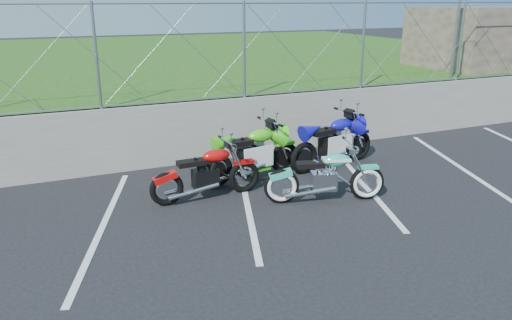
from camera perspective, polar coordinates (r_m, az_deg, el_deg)
name	(u,v)px	position (r m, az deg, el deg)	size (l,w,h in m)	color
ground	(271,223)	(7.83, 1.72, -7.23)	(90.00, 90.00, 0.00)	black
retaining_wall	(201,131)	(10.70, -6.26, 3.31)	(30.00, 0.22, 1.30)	slate
grass_field	(123,72)	(20.31, -14.93, 9.73)	(30.00, 20.00, 1.30)	#214913
stone_building	(496,36)	(18.07, 25.76, 12.60)	(5.00, 3.00, 1.80)	brown
chain_link_fence	(199,52)	(10.41, -6.57, 12.13)	(28.00, 0.03, 2.00)	gray
sign_pole	(457,20)	(14.54, 22.02, 14.57)	(0.08, 0.08, 3.00)	gray
parking_lines	(307,190)	(9.16, 5.86, -3.47)	(18.29, 4.31, 0.01)	silver
cruiser_turquoise	(326,178)	(8.59, 8.04, -2.06)	(2.04, 0.79, 1.05)	black
naked_orange	(208,175)	(8.66, -5.52, -1.72)	(2.02, 0.68, 1.00)	black
sportbike_green	(253,155)	(9.53, -0.30, 0.53)	(2.15, 0.76, 1.11)	black
sportbike_blue	(334,144)	(10.41, 8.90, 1.85)	(2.17, 0.77, 1.13)	black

